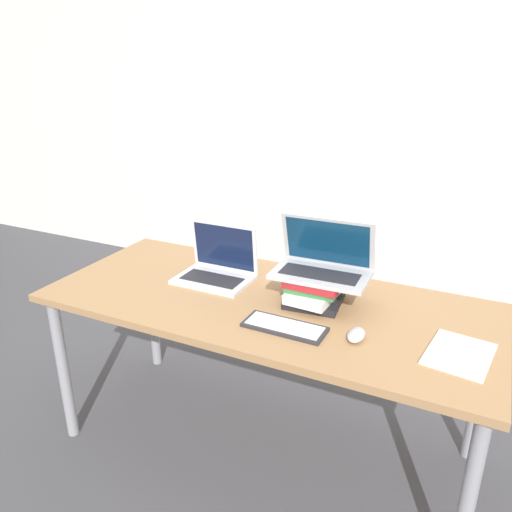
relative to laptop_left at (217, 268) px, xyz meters
name	(u,v)px	position (x,y,z in m)	size (l,w,h in m)	color
ground_plane	(223,507)	(0.28, -0.48, -0.78)	(14.00, 14.00, 0.00)	#424247
wall_back	(380,105)	(0.28, 1.68, 0.57)	(8.00, 0.05, 2.70)	silver
desk	(265,314)	(0.28, -0.10, -0.12)	(1.79, 0.77, 0.73)	#9E754C
laptop_left	(217,268)	(0.00, 0.00, 0.00)	(0.32, 0.23, 0.24)	silver
book_stack	(316,288)	(0.47, -0.03, 0.01)	(0.23, 0.28, 0.12)	black
laptop_on_books	(323,264)	(0.48, -0.01, 0.11)	(0.37, 0.23, 0.22)	#B2B2B7
wireless_keyboard	(285,327)	(0.44, -0.28, -0.04)	(0.30, 0.13, 0.01)	#28282D
mouse	(356,335)	(0.69, -0.24, -0.03)	(0.06, 0.10, 0.03)	#B2B2B7
notepad	(459,354)	(1.02, -0.19, -0.04)	(0.22, 0.27, 0.01)	silver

